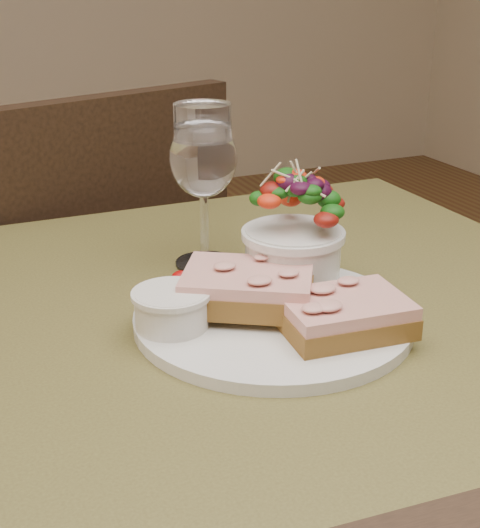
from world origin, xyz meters
name	(u,v)px	position (x,y,z in m)	size (l,w,h in m)	color
cafe_table	(260,406)	(0.00, 0.00, 0.65)	(0.80, 0.80, 0.75)	#48401E
chair_far	(84,397)	(-0.07, 0.66, 0.29)	(0.53, 0.53, 0.90)	black
dinner_plate	(273,317)	(0.01, -0.01, 0.76)	(0.27, 0.27, 0.01)	silver
sandwich_front	(344,314)	(0.05, -0.07, 0.78)	(0.12, 0.09, 0.03)	#4E2C15
sandwich_back	(248,287)	(-0.01, 0.00, 0.79)	(0.16, 0.14, 0.03)	#4E2C15
ramekin	(172,307)	(-0.09, 0.00, 0.78)	(0.07, 0.07, 0.04)	silver
salad_bowl	(293,232)	(0.06, 0.04, 0.82)	(0.10, 0.10, 0.13)	silver
garnish	(187,280)	(-0.05, 0.08, 0.77)	(0.05, 0.04, 0.02)	#093409
wine_glass	(203,163)	(0.00, 0.16, 0.87)	(0.08, 0.08, 0.18)	white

